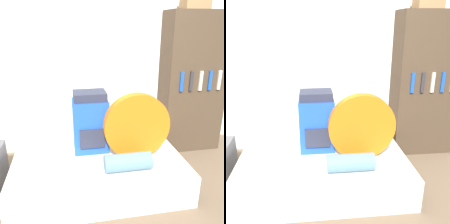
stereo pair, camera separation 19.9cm
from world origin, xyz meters
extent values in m
cube|color=white|center=(0.00, 1.69, 1.30)|extent=(8.00, 0.05, 2.60)
cube|color=silver|center=(-0.01, 0.86, 0.17)|extent=(1.75, 1.36, 0.33)
cube|color=blue|center=(-0.06, 0.94, 0.62)|extent=(0.37, 0.29, 0.57)
cube|color=#282D42|center=(-0.06, 0.95, 0.95)|extent=(0.34, 0.27, 0.09)
cube|color=#282D42|center=(-0.06, 0.77, 0.54)|extent=(0.26, 0.03, 0.21)
cylinder|color=orange|center=(0.39, 0.70, 0.68)|extent=(0.68, 0.11, 0.68)
cylinder|color=#5B849E|center=(0.24, 0.44, 0.42)|extent=(0.45, 0.17, 0.17)
cube|color=#473828|center=(1.36, 1.44, 0.91)|extent=(0.80, 0.40, 1.83)
cube|color=#194CB2|center=(1.11, 1.23, 0.99)|extent=(0.04, 0.02, 0.25)
cube|color=#2D2D33|center=(1.23, 1.23, 0.99)|extent=(0.04, 0.02, 0.25)
cube|color=beige|center=(1.36, 1.23, 0.99)|extent=(0.04, 0.02, 0.25)
cube|color=#194CB2|center=(1.49, 1.23, 0.99)|extent=(0.04, 0.02, 0.25)
cube|color=#99754C|center=(1.29, 1.44, 1.91)|extent=(0.31, 0.22, 0.16)
camera|label=1|loc=(-0.30, -1.57, 1.66)|focal=40.00mm
camera|label=2|loc=(-0.10, -1.60, 1.66)|focal=40.00mm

